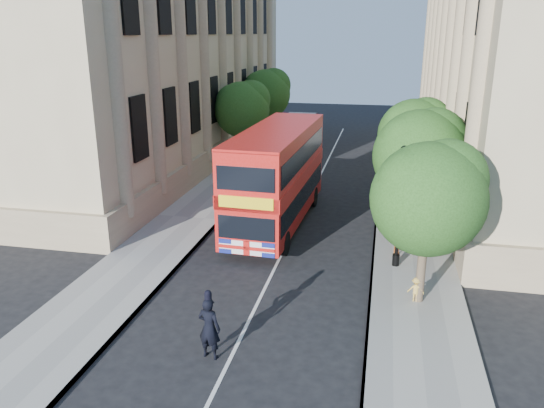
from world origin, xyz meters
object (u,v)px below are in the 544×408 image
Objects in this scene: double_decker_bus at (277,174)px; woman_pedestrian at (421,232)px; police_constable at (209,328)px; box_van at (283,172)px; lamp_post at (400,212)px.

double_decker_bus is 7.60m from woman_pedestrian.
police_constable is at bearing 45.64° from woman_pedestrian.
police_constable is 1.12× the size of woman_pedestrian.
police_constable is at bearing -83.65° from box_van.
lamp_post is 2.56× the size of police_constable.
lamp_post is 2.87× the size of woman_pedestrian.
lamp_post is 2.60m from woman_pedestrian.
lamp_post reaches higher than police_constable.
lamp_post is at bearing -114.34° from police_constable.
box_van is (-6.80, 10.22, -1.25)m from lamp_post.
lamp_post is 12.34m from box_van.
police_constable is (-5.63, -7.84, -1.50)m from lamp_post.
box_van reaches higher than woman_pedestrian.
woman_pedestrian is (6.69, 9.69, 0.01)m from police_constable.
box_van is 2.55× the size of woman_pedestrian.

